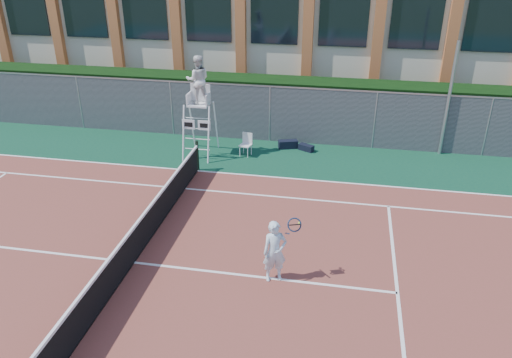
% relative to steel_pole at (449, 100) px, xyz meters
% --- Properties ---
extents(ground, '(120.00, 120.00, 0.00)m').
position_rel_steel_pole_xyz_m(ground, '(-8.49, -8.70, -2.09)').
color(ground, '#233814').
extents(apron, '(36.00, 20.00, 0.01)m').
position_rel_steel_pole_xyz_m(apron, '(-8.49, -7.70, -2.08)').
color(apron, '#0D3A2A').
rests_on(apron, ground).
extents(tennis_court, '(23.77, 10.97, 0.02)m').
position_rel_steel_pole_xyz_m(tennis_court, '(-8.49, -8.70, -2.07)').
color(tennis_court, brown).
rests_on(tennis_court, apron).
extents(tennis_net, '(0.10, 11.30, 1.10)m').
position_rel_steel_pole_xyz_m(tennis_net, '(-8.49, -8.70, -1.55)').
color(tennis_net, black).
rests_on(tennis_net, ground).
extents(fence, '(40.00, 0.06, 2.20)m').
position_rel_steel_pole_xyz_m(fence, '(-8.49, 0.10, -0.99)').
color(fence, '#595E60').
rests_on(fence, ground).
extents(hedge, '(40.00, 1.40, 2.20)m').
position_rel_steel_pole_xyz_m(hedge, '(-8.49, 1.30, -0.99)').
color(hedge, black).
rests_on(hedge, ground).
extents(building, '(45.00, 10.60, 8.22)m').
position_rel_steel_pole_xyz_m(building, '(-8.49, 9.25, 2.06)').
color(building, beige).
rests_on(building, ground).
extents(steel_pole, '(0.12, 0.12, 4.17)m').
position_rel_steel_pole_xyz_m(steel_pole, '(0.00, 0.00, 0.00)').
color(steel_pole, '#9EA0A5').
rests_on(steel_pole, ground).
extents(umpire_chair, '(1.04, 1.59, 3.71)m').
position_rel_steel_pole_xyz_m(umpire_chair, '(-8.78, -1.65, 0.63)').
color(umpire_chair, white).
rests_on(umpire_chair, ground).
extents(plastic_chair, '(0.47, 0.47, 0.85)m').
position_rel_steel_pole_xyz_m(plastic_chair, '(-7.10, -1.46, -1.58)').
color(plastic_chair, silver).
rests_on(plastic_chair, apron).
extents(sports_bag_near, '(0.78, 0.50, 0.31)m').
position_rel_steel_pole_xyz_m(sports_bag_near, '(-5.66, -0.53, -1.92)').
color(sports_bag_near, black).
rests_on(sports_bag_near, apron).
extents(sports_bag_far, '(0.63, 0.49, 0.23)m').
position_rel_steel_pole_xyz_m(sports_bag_far, '(-4.95, -0.64, -1.96)').
color(sports_bag_far, black).
rests_on(sports_bag_far, apron).
extents(tennis_player, '(0.93, 0.70, 1.57)m').
position_rel_steel_pole_xyz_m(tennis_player, '(-4.93, -8.69, -1.28)').
color(tennis_player, silver).
rests_on(tennis_player, tennis_court).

